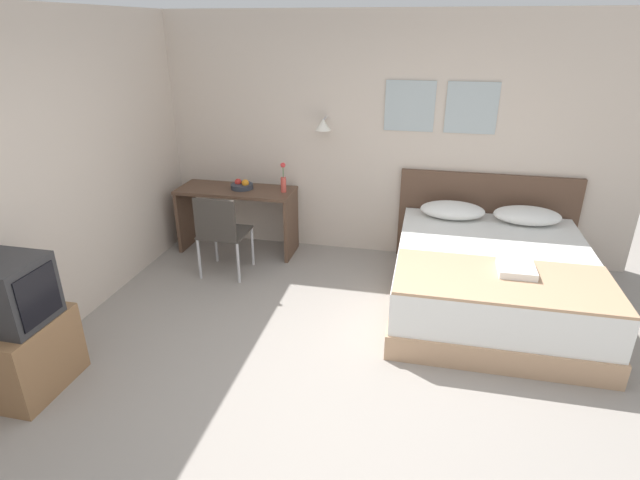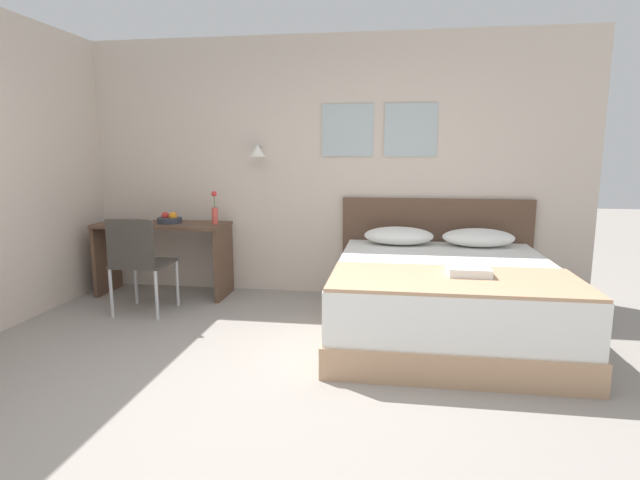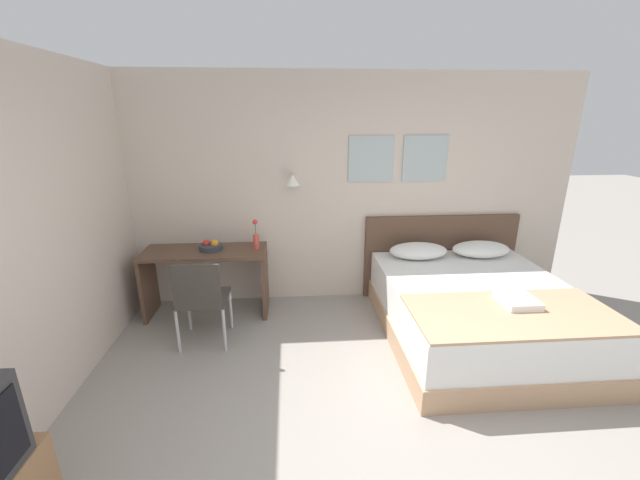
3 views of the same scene
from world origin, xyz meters
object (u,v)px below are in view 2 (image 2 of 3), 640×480
at_px(folded_towel_near_foot, 468,269).
at_px(desk, 163,244).
at_px(pillow_right, 478,238).
at_px(flower_vase, 215,211).
at_px(fruit_bowl, 170,219).
at_px(desk_chair, 138,258).
at_px(headboard, 435,249).
at_px(bed, 444,299).
at_px(throw_blanket, 454,280).
at_px(pillow_left, 399,236).

height_order(folded_towel_near_foot, desk, desk).
height_order(pillow_right, flower_vase, flower_vase).
bearing_deg(fruit_bowl, desk_chair, -88.97).
height_order(headboard, folded_towel_near_foot, headboard).
height_order(headboard, desk_chair, headboard).
bearing_deg(headboard, bed, -90.00).
relative_size(pillow_right, desk_chair, 0.74).
bearing_deg(flower_vase, desk, -179.25).
distance_m(desk, flower_vase, 0.67).
bearing_deg(pillow_right, bed, -115.43).
relative_size(pillow_right, flower_vase, 1.99).
height_order(throw_blanket, desk_chair, desk_chair).
bearing_deg(desk, folded_towel_near_foot, -22.72).
height_order(folded_towel_near_foot, desk_chair, desk_chair).
distance_m(pillow_right, desk_chair, 3.17).
height_order(pillow_left, pillow_right, same).
bearing_deg(fruit_bowl, headboard, 5.83).
relative_size(headboard, throw_blanket, 1.10).
distance_m(folded_towel_near_foot, flower_vase, 2.65).
distance_m(desk_chair, flower_vase, 0.92).
relative_size(pillow_right, desk, 0.50).
xyz_separation_m(pillow_left, throw_blanket, (0.37, -1.39, -0.07)).
distance_m(pillow_left, fruit_bowl, 2.36).
height_order(desk_chair, flower_vase, flower_vase).
distance_m(bed, fruit_bowl, 2.88).
xyz_separation_m(headboard, desk_chair, (-2.72, -0.99, 0.03)).
distance_m(bed, throw_blanket, 0.68).
relative_size(pillow_left, flower_vase, 1.99).
bearing_deg(fruit_bowl, bed, -16.07).
bearing_deg(fruit_bowl, desk, -160.67).
distance_m(desk_chair, fruit_bowl, 0.76).
distance_m(throw_blanket, desk_chair, 2.80).
bearing_deg(pillow_left, folded_towel_near_foot, -68.77).
relative_size(bed, throw_blanket, 1.20).
bearing_deg(folded_towel_near_foot, desk, 157.28).
relative_size(throw_blanket, fruit_bowl, 6.82).
xyz_separation_m(pillow_left, pillow_right, (0.75, 0.00, 0.00)).
distance_m(throw_blanket, folded_towel_near_foot, 0.19).
xyz_separation_m(desk_chair, fruit_bowl, (-0.01, 0.71, 0.26)).
bearing_deg(pillow_right, fruit_bowl, -179.95).
xyz_separation_m(pillow_left, flower_vase, (-1.85, -0.02, 0.21)).
bearing_deg(pillow_left, flower_vase, -179.39).
relative_size(folded_towel_near_foot, desk_chair, 0.36).
distance_m(desk, fruit_bowl, 0.27).
relative_size(throw_blanket, desk, 1.29).
relative_size(throw_blanket, folded_towel_near_foot, 5.36).
height_order(folded_towel_near_foot, fruit_bowl, fruit_bowl).
bearing_deg(desk, desk_chair, -83.11).
xyz_separation_m(throw_blanket, folded_towel_near_foot, (0.11, 0.14, 0.04)).
relative_size(bed, pillow_right, 3.09).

